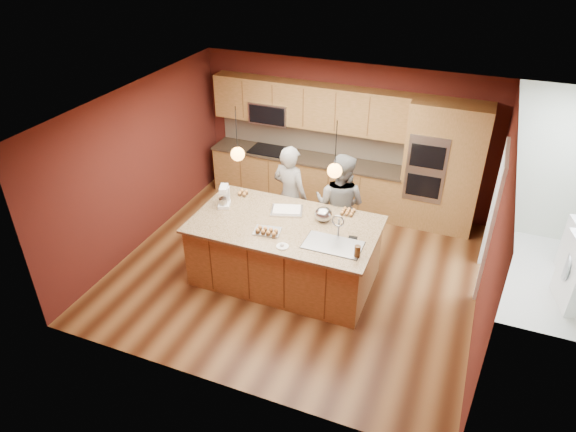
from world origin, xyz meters
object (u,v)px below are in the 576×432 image
at_px(island, 286,251).
at_px(stand_mixer, 224,197).
at_px(person_left, 290,196).
at_px(person_right, 340,205).
at_px(mixing_bowl, 323,214).

distance_m(island, stand_mixer, 1.26).
xyz_separation_m(person_left, person_right, (0.86, 0.00, 0.00)).
bearing_deg(person_right, mixing_bowl, 93.34).
xyz_separation_m(island, person_left, (-0.33, 1.02, 0.37)).
bearing_deg(person_right, stand_mixer, 35.41).
distance_m(person_left, person_right, 0.86).
relative_size(person_left, stand_mixer, 5.27).
distance_m(stand_mixer, mixing_bowl, 1.57).
relative_size(person_left, mixing_bowl, 6.78).
xyz_separation_m(person_right, mixing_bowl, (-0.04, -0.73, 0.23)).
distance_m(person_right, stand_mixer, 1.85).
bearing_deg(island, person_left, 108.13).
bearing_deg(island, stand_mixer, 172.54).
bearing_deg(mixing_bowl, person_left, 138.26).
bearing_deg(person_right, person_left, 6.65).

